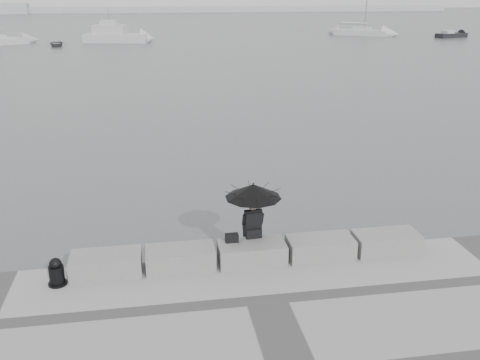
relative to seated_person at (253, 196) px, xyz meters
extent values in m
plane|color=#4C4E51|center=(-0.10, 0.06, -2.04)|extent=(360.00, 360.00, 0.00)
cube|color=slate|center=(-3.50, -0.39, -1.29)|extent=(1.60, 0.80, 0.50)
cube|color=slate|center=(-1.80, -0.39, -1.29)|extent=(1.60, 0.80, 0.50)
cube|color=slate|center=(-0.10, -0.39, -1.29)|extent=(1.60, 0.80, 0.50)
cube|color=slate|center=(1.60, -0.39, -1.29)|extent=(1.60, 0.80, 0.50)
cube|color=slate|center=(3.30, -0.39, -1.29)|extent=(1.60, 0.80, 0.50)
sphere|color=#726056|center=(0.00, 0.02, -0.26)|extent=(0.21, 0.21, 0.21)
cylinder|color=black|center=(0.00, 0.01, -0.19)|extent=(0.02, 0.02, 1.00)
cone|color=black|center=(0.00, 0.01, 0.14)|extent=(1.37, 1.37, 0.34)
sphere|color=black|center=(0.00, 0.01, 0.33)|extent=(0.04, 0.04, 0.04)
cube|color=black|center=(-0.55, -0.22, -0.94)|extent=(0.31, 0.18, 0.20)
cylinder|color=black|center=(-4.54, -0.71, -1.51)|extent=(0.41, 0.41, 0.06)
cylinder|color=black|center=(-4.54, -0.71, -1.31)|extent=(0.33, 0.33, 0.47)
sphere|color=black|center=(-4.54, -0.71, -1.02)|extent=(0.27, 0.27, 0.27)
cube|color=#ABAEB1|center=(-0.10, 155.06, -1.24)|extent=(180.00, 6.00, 1.60)
cube|color=#B9B9BB|center=(29.36, 67.64, -1.69)|extent=(7.79, 6.63, 0.90)
cube|color=#B9B9BB|center=(29.36, 67.64, -1.09)|extent=(3.18, 2.93, 0.50)
cylinder|color=gray|center=(29.36, 67.64, -0.44)|extent=(3.64, 2.73, 0.10)
cube|color=#B9B9BB|center=(-6.50, 62.42, -1.54)|extent=(8.81, 4.71, 1.20)
cube|color=#B9B9BB|center=(-6.50, 62.42, -0.44)|extent=(4.59, 3.13, 1.20)
cube|color=#B9B9BB|center=(-6.50, 62.42, 0.46)|extent=(2.42, 2.05, 0.60)
cylinder|color=gray|center=(-6.50, 62.42, 1.56)|extent=(0.08, 0.08, 1.60)
cube|color=black|center=(40.89, 62.08, -1.79)|extent=(5.24, 3.09, 0.70)
cube|color=#B9B9BB|center=(40.89, 62.08, -1.29)|extent=(1.80, 1.61, 0.50)
imported|color=slate|center=(-13.56, 58.36, -1.74)|extent=(3.68, 1.78, 0.60)
camera|label=1|loc=(-2.23, -11.62, 4.67)|focal=40.00mm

